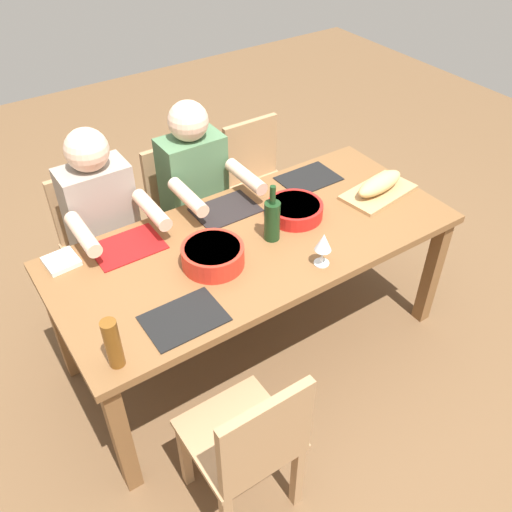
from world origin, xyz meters
The scene contains 20 objects.
ground_plane centered at (0.00, 0.00, 0.00)m, with size 8.00×8.00×0.00m, color brown.
dining_table centered at (0.00, 0.00, 0.66)m, with size 1.95×0.87×0.74m.
chair_far_right centered at (0.54, 0.76, 0.48)m, with size 0.40×0.40×0.85m.
chair_near_left centered at (-0.54, -0.76, 0.48)m, with size 0.40×0.40×0.85m.
chair_near_right centered at (0.54, -0.76, 0.48)m, with size 0.40×0.40×0.85m.
diner_near_right centered at (0.54, -0.58, 0.70)m, with size 0.41×0.53×1.20m.
chair_near_center centered at (0.00, -0.76, 0.48)m, with size 0.40×0.40×0.85m.
diner_near_center centered at (0.00, -0.58, 0.70)m, with size 0.41×0.53×1.20m.
serving_bowl_pasta centered at (0.26, 0.05, 0.80)m, with size 0.28×0.28×0.10m.
serving_bowl_fruit centered at (-0.26, -0.04, 0.78)m, with size 0.28×0.28×0.07m.
cutting_board centered at (-0.75, 0.05, 0.75)m, with size 0.40×0.22×0.02m, color tan.
bread_loaf centered at (-0.75, 0.05, 0.81)m, with size 0.32×0.11×0.09m, color tan.
wine_bottle centered at (-0.06, 0.04, 0.85)m, with size 0.08×0.08×0.29m.
beer_bottle centered at (0.85, 0.34, 0.85)m, with size 0.06×0.06×0.22m, color brown.
wine_glass centered at (-0.14, 0.32, 0.86)m, with size 0.08×0.08×0.17m.
placemat_far_right centered at (0.54, 0.28, 0.74)m, with size 0.32×0.23×0.01m, color black.
placemat_near_left centered at (-0.54, -0.28, 0.74)m, with size 0.32×0.23×0.01m, color black.
placemat_near_right centered at (0.54, -0.28, 0.74)m, with size 0.32×0.23×0.01m, color maroon.
placemat_near_center centered at (0.00, -0.28, 0.74)m, with size 0.32×0.23×0.01m, color black.
napkin_stack centered at (0.83, -0.34, 0.75)m, with size 0.14×0.14×0.02m, color white.
Camera 1 is at (1.15, 1.71, 2.35)m, focal length 38.44 mm.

